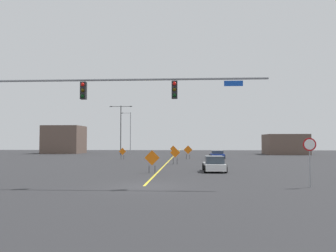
% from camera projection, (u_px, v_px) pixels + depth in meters
% --- Properties ---
extents(ground, '(167.35, 167.35, 0.00)m').
position_uv_depth(ground, '(144.00, 186.00, 20.03)').
color(ground, '#2D2D30').
extents(road_centre_stripe, '(0.16, 92.97, 0.01)m').
position_uv_depth(road_centre_stripe, '(175.00, 155.00, 66.39)').
color(road_centre_stripe, yellow).
rests_on(road_centre_stripe, ground).
extents(traffic_signal_assembly, '(16.62, 0.44, 6.76)m').
position_uv_depth(traffic_signal_assembly, '(89.00, 98.00, 20.46)').
color(traffic_signal_assembly, gray).
rests_on(traffic_signal_assembly, ground).
extents(stop_sign, '(0.76, 0.07, 2.84)m').
position_uv_depth(stop_sign, '(310.00, 152.00, 19.59)').
color(stop_sign, gray).
rests_on(stop_sign, ground).
extents(street_lamp_mid_left, '(2.18, 0.24, 9.15)m').
position_uv_depth(street_lamp_mid_left, '(130.00, 131.00, 76.01)').
color(street_lamp_mid_left, gray).
rests_on(street_lamp_mid_left, ground).
extents(street_lamp_far_right, '(4.42, 0.24, 9.65)m').
position_uv_depth(street_lamp_far_right, '(121.00, 126.00, 66.46)').
color(street_lamp_far_right, black).
rests_on(street_lamp_far_right, ground).
extents(construction_sign_left_lane, '(1.17, 0.12, 1.93)m').
position_uv_depth(construction_sign_left_lane, '(175.00, 154.00, 39.23)').
color(construction_sign_left_lane, orange).
rests_on(construction_sign_left_lane, ground).
extents(construction_sign_left_shoulder, '(1.16, 0.05, 1.91)m').
position_uv_depth(construction_sign_left_shoulder, '(173.00, 149.00, 60.14)').
color(construction_sign_left_shoulder, orange).
rests_on(construction_sign_left_shoulder, ground).
extents(construction_sign_right_lane, '(1.27, 0.26, 1.90)m').
position_uv_depth(construction_sign_right_lane, '(152.00, 159.00, 28.58)').
color(construction_sign_right_lane, orange).
rests_on(construction_sign_right_lane, ground).
extents(construction_sign_right_shoulder, '(1.08, 0.24, 1.73)m').
position_uv_depth(construction_sign_right_shoulder, '(122.00, 152.00, 49.92)').
color(construction_sign_right_shoulder, orange).
rests_on(construction_sign_right_shoulder, ground).
extents(construction_sign_median_far, '(1.31, 0.12, 2.04)m').
position_uv_depth(construction_sign_median_far, '(188.00, 150.00, 51.15)').
color(construction_sign_median_far, orange).
rests_on(construction_sign_median_far, ground).
extents(car_white_approaching, '(1.96, 3.82, 1.37)m').
position_uv_depth(car_white_approaching, '(214.00, 164.00, 29.73)').
color(car_white_approaching, white).
rests_on(car_white_approaching, ground).
extents(car_blue_far, '(2.15, 4.48, 1.21)m').
position_uv_depth(car_blue_far, '(217.00, 155.00, 52.97)').
color(car_blue_far, '#1E389E').
rests_on(car_blue_far, ground).
extents(roadside_building_west, '(8.03, 7.45, 6.11)m').
position_uv_depth(roadside_building_west, '(64.00, 140.00, 75.86)').
color(roadside_building_west, brown).
rests_on(roadside_building_west, ground).
extents(roadside_building_east, '(8.05, 7.09, 4.10)m').
position_uv_depth(roadside_building_east, '(285.00, 144.00, 69.59)').
color(roadside_building_east, brown).
rests_on(roadside_building_east, ground).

